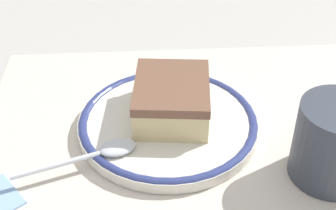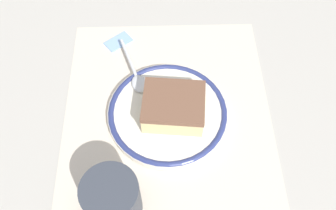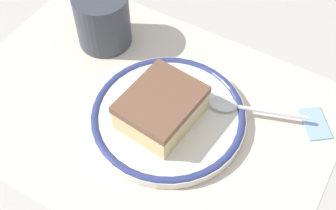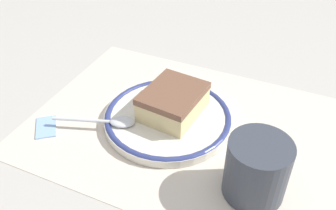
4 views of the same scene
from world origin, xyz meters
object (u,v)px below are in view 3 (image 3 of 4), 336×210
at_px(plate, 168,117).
at_px(sugar_packet, 315,122).
at_px(cake_slice, 161,108).
at_px(spoon, 235,106).
at_px(cup, 103,22).

height_order(plate, sugar_packet, plate).
bearing_deg(sugar_packet, cake_slice, 30.19).
height_order(cake_slice, sugar_packet, cake_slice).
height_order(spoon, sugar_packet, spoon).
distance_m(cake_slice, spoon, 0.10).
xyz_separation_m(spoon, sugar_packet, (-0.10, -0.04, -0.01)).
bearing_deg(cake_slice, sugar_packet, -149.81).
xyz_separation_m(plate, sugar_packet, (-0.17, -0.09, -0.00)).
relative_size(spoon, cup, 1.55).
relative_size(plate, spoon, 1.59).
bearing_deg(plate, cup, -27.42).
bearing_deg(cup, cake_slice, 149.31).
bearing_deg(sugar_packet, spoon, 21.35).
height_order(cake_slice, cup, cup).
relative_size(spoon, sugar_packet, 2.51).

